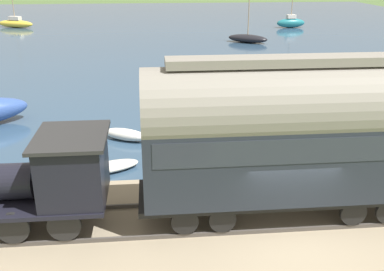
% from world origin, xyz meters
% --- Properties ---
extents(ground_plane, '(200.00, 200.00, 0.00)m').
position_xyz_m(ground_plane, '(0.00, 0.00, 0.00)').
color(ground_plane, '#476033').
extents(harbor_water, '(80.00, 80.00, 0.01)m').
position_xyz_m(harbor_water, '(43.81, 0.00, 0.00)').
color(harbor_water, '#2D4760').
rests_on(harbor_water, ground).
extents(rail_embankment, '(5.61, 56.00, 0.56)m').
position_xyz_m(rail_embankment, '(0.71, 0.00, 0.22)').
color(rail_embankment, gray).
rests_on(rail_embankment, ground).
extents(steam_locomotive, '(2.38, 5.45, 3.19)m').
position_xyz_m(steam_locomotive, '(0.71, 6.93, 2.05)').
color(steam_locomotive, black).
rests_on(steam_locomotive, rail_embankment).
extents(passenger_coach, '(2.39, 8.35, 4.70)m').
position_xyz_m(passenger_coach, '(0.71, -0.02, 3.14)').
color(passenger_coach, black).
rests_on(passenger_coach, rail_embankment).
extents(sailboat_black, '(3.56, 4.31, 5.73)m').
position_xyz_m(sailboat_black, '(34.49, -6.29, 0.44)').
color(sailboat_black, black).
rests_on(sailboat_black, harbor_water).
extents(sailboat_yellow, '(3.00, 5.02, 7.49)m').
position_xyz_m(sailboat_yellow, '(48.54, 20.27, 0.56)').
color(sailboat_yellow, gold).
rests_on(sailboat_yellow, harbor_water).
extents(sailboat_teal, '(1.52, 3.69, 6.12)m').
position_xyz_m(sailboat_teal, '(45.16, -14.05, 0.66)').
color(sailboat_teal, '#1E707A').
rests_on(sailboat_teal, harbor_water).
extents(rowboat_near_shore, '(1.66, 2.25, 0.52)m').
position_xyz_m(rowboat_near_shore, '(8.50, 4.91, 0.27)').
color(rowboat_near_shore, silver).
rests_on(rowboat_near_shore, harbor_water).
extents(rowboat_far_out, '(2.58, 2.47, 0.53)m').
position_xyz_m(rowboat_far_out, '(11.72, 1.40, 0.27)').
color(rowboat_far_out, '#B7B2A3').
rests_on(rowboat_far_out, harbor_water).
extents(rowboat_off_pier, '(2.10, 2.69, 0.38)m').
position_xyz_m(rowboat_off_pier, '(10.89, -6.97, 0.20)').
color(rowboat_off_pier, silver).
rests_on(rowboat_off_pier, harbor_water).
extents(rowboat_mid_harbor, '(1.70, 2.45, 0.32)m').
position_xyz_m(rowboat_mid_harbor, '(5.28, 5.37, 0.17)').
color(rowboat_mid_harbor, beige).
rests_on(rowboat_mid_harbor, harbor_water).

